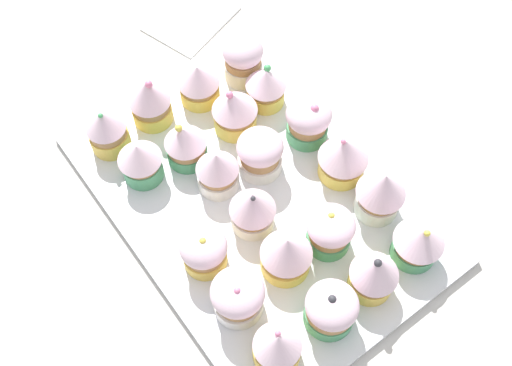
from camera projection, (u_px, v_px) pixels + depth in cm
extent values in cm
cube|color=beige|center=(256.00, 204.00, 84.64)|extent=(180.00, 180.00, 3.00)
cube|color=silver|center=(256.00, 196.00, 82.82)|extent=(48.45, 34.26, 1.20)
cylinder|color=#4C9E6B|center=(414.00, 250.00, 77.11)|extent=(5.68, 5.68, 2.33)
cylinder|color=#AD7F51|center=(418.00, 243.00, 75.47)|extent=(5.30, 5.30, 1.44)
cone|color=silver|center=(422.00, 235.00, 73.51)|extent=(6.28, 6.28, 3.10)
sphere|color=#EAD64C|center=(427.00, 233.00, 72.07)|extent=(0.78, 0.78, 0.78)
cylinder|color=white|center=(377.00, 203.00, 80.09)|extent=(5.72, 5.72, 2.76)
cylinder|color=#AD7F51|center=(380.00, 195.00, 78.24)|extent=(5.21, 5.21, 1.50)
cone|color=silver|center=(384.00, 184.00, 75.86)|extent=(6.29, 6.29, 3.97)
cylinder|color=#EFC651|center=(341.00, 167.00, 82.92)|extent=(6.08, 6.08, 2.51)
cylinder|color=#AD7F51|center=(343.00, 160.00, 81.33)|extent=(5.67, 5.67, 1.15)
cone|color=silver|center=(345.00, 150.00, 79.22)|extent=(6.66, 6.66, 3.70)
sphere|color=pink|center=(343.00, 141.00, 77.74)|extent=(0.68, 0.68, 0.68)
cylinder|color=#4C9E6B|center=(307.00, 131.00, 85.94)|extent=(5.71, 5.71, 2.33)
cylinder|color=#AD7F51|center=(308.00, 123.00, 84.31)|extent=(5.21, 5.21, 1.43)
ellipsoid|color=silver|center=(309.00, 115.00, 82.69)|extent=(6.23, 6.23, 3.81)
sphere|color=pink|center=(314.00, 108.00, 81.05)|extent=(1.17, 1.17, 1.17)
cylinder|color=#EFC651|center=(266.00, 95.00, 88.82)|extent=(5.32, 5.32, 2.52)
cylinder|color=#AD7F51|center=(266.00, 88.00, 87.25)|extent=(4.85, 4.85, 1.08)
cone|color=silver|center=(266.00, 78.00, 85.54)|extent=(5.77, 5.77, 2.87)
sphere|color=#4CB266|center=(267.00, 68.00, 84.81)|extent=(1.06, 1.06, 1.06)
cylinder|color=white|center=(243.00, 69.00, 91.07)|extent=(5.58, 5.58, 2.71)
cylinder|color=#AD7F51|center=(243.00, 60.00, 89.29)|extent=(5.26, 5.26, 1.37)
ellipsoid|color=silver|center=(243.00, 51.00, 87.64)|extent=(5.82, 5.82, 4.05)
cylinder|color=#EFC651|center=(371.00, 282.00, 74.87)|extent=(5.43, 5.43, 2.62)
cylinder|color=#AD7F51|center=(373.00, 276.00, 73.19)|extent=(5.20, 5.20, 1.24)
cone|color=silver|center=(377.00, 267.00, 70.93)|extent=(5.85, 5.85, 3.96)
sphere|color=#333338|center=(378.00, 263.00, 69.24)|extent=(0.95, 0.95, 0.95)
cylinder|color=#4C9E6B|center=(328.00, 238.00, 77.91)|extent=(5.58, 5.58, 2.25)
cylinder|color=#AD7F51|center=(330.00, 232.00, 76.28)|extent=(5.09, 5.09, 1.50)
ellipsoid|color=silver|center=(331.00, 226.00, 74.78)|extent=(5.97, 5.97, 3.28)
sphere|color=#EAD64C|center=(331.00, 216.00, 73.73)|extent=(0.85, 0.85, 0.85)
cylinder|color=white|center=(260.00, 162.00, 83.41)|extent=(5.90, 5.90, 2.30)
cylinder|color=#AD7F51|center=(260.00, 155.00, 81.74)|extent=(5.24, 5.24, 1.55)
ellipsoid|color=silver|center=(260.00, 147.00, 80.15)|extent=(6.12, 6.12, 3.54)
cylinder|color=#EFC651|center=(235.00, 120.00, 86.53)|extent=(5.92, 5.92, 2.74)
cylinder|color=#AD7F51|center=(235.00, 112.00, 84.86)|extent=(5.47, 5.47, 1.09)
cone|color=silver|center=(234.00, 103.00, 83.00)|extent=(6.26, 6.26, 3.20)
sphere|color=pink|center=(230.00, 95.00, 81.84)|extent=(1.01, 1.01, 1.01)
cylinder|color=#EFC651|center=(200.00, 92.00, 89.18)|extent=(5.66, 5.66, 2.38)
cylinder|color=#AD7F51|center=(199.00, 85.00, 87.69)|extent=(5.23, 5.23, 1.04)
cone|color=silver|center=(198.00, 75.00, 85.81)|extent=(5.85, 5.85, 3.29)
cylinder|color=#4C9E6B|center=(329.00, 314.00, 73.01)|extent=(5.99, 5.99, 2.34)
cylinder|color=#AD7F51|center=(331.00, 310.00, 71.48)|extent=(5.70, 5.70, 1.19)
ellipsoid|color=silver|center=(332.00, 305.00, 70.06)|extent=(6.18, 6.18, 3.44)
sphere|color=#333338|center=(332.00, 299.00, 68.75)|extent=(1.01, 1.01, 1.01)
cylinder|color=#EFC651|center=(285.00, 261.00, 76.32)|extent=(6.13, 6.13, 2.32)
cylinder|color=#AD7F51|center=(286.00, 256.00, 74.74)|extent=(5.42, 5.42, 1.34)
cone|color=silver|center=(287.00, 247.00, 72.52)|extent=(6.36, 6.36, 3.77)
cylinder|color=white|center=(253.00, 218.00, 79.32)|extent=(5.53, 5.53, 2.21)
cylinder|color=#AD7F51|center=(253.00, 212.00, 77.75)|extent=(5.00, 5.00, 1.40)
cone|color=silver|center=(253.00, 202.00, 75.51)|extent=(5.90, 5.90, 3.76)
sphere|color=#333338|center=(253.00, 199.00, 73.72)|extent=(0.63, 0.63, 0.63)
cylinder|color=white|center=(218.00, 179.00, 82.06)|extent=(5.50, 5.50, 2.38)
cylinder|color=#AD7F51|center=(218.00, 172.00, 80.39)|extent=(4.93, 4.93, 1.46)
cone|color=silver|center=(217.00, 162.00, 78.34)|extent=(5.59, 5.59, 3.27)
cylinder|color=#4C9E6B|center=(187.00, 153.00, 84.14)|extent=(5.47, 5.47, 2.29)
cylinder|color=#AD7F51|center=(186.00, 145.00, 82.52)|extent=(5.16, 5.16, 1.45)
cone|color=silver|center=(184.00, 136.00, 80.57)|extent=(5.66, 5.66, 3.03)
sphere|color=#EAD64C|center=(179.00, 128.00, 79.52)|extent=(1.00, 1.00, 1.00)
cylinder|color=#EFC651|center=(153.00, 113.00, 87.35)|extent=(5.59, 5.59, 2.50)
cylinder|color=#AD7F51|center=(150.00, 104.00, 85.62)|extent=(5.15, 5.15, 1.48)
cone|color=silver|center=(148.00, 92.00, 83.34)|extent=(5.82, 5.82, 3.77)
sphere|color=pink|center=(149.00, 84.00, 81.83)|extent=(1.07, 1.07, 1.07)
cylinder|color=#EFC651|center=(277.00, 351.00, 70.72)|extent=(5.50, 5.50, 2.65)
cylinder|color=#AD7F51|center=(277.00, 347.00, 69.06)|extent=(5.27, 5.27, 1.16)
cone|color=silver|center=(278.00, 342.00, 67.21)|extent=(5.52, 5.52, 3.12)
sphere|color=pink|center=(278.00, 333.00, 66.17)|extent=(0.69, 0.69, 0.69)
cylinder|color=white|center=(238.00, 303.00, 73.70)|extent=(5.94, 5.94, 2.33)
cylinder|color=#AD7F51|center=(238.00, 298.00, 72.02)|extent=(5.35, 5.35, 1.53)
ellipsoid|color=silver|center=(238.00, 292.00, 70.44)|extent=(6.33, 6.33, 3.53)
sphere|color=pink|center=(237.00, 291.00, 68.81)|extent=(0.82, 0.82, 0.82)
cylinder|color=#EFC651|center=(205.00, 257.00, 76.63)|extent=(5.41, 5.41, 2.24)
cylinder|color=#AD7F51|center=(204.00, 252.00, 75.20)|extent=(4.95, 4.95, 1.07)
ellipsoid|color=silver|center=(203.00, 247.00, 73.77)|extent=(5.82, 5.82, 3.69)
sphere|color=#EAD64C|center=(203.00, 241.00, 72.25)|extent=(0.86, 0.86, 0.86)
cylinder|color=#4C9E6B|center=(143.00, 169.00, 82.61)|extent=(5.32, 5.32, 2.79)
cylinder|color=#AD7F51|center=(141.00, 161.00, 80.91)|extent=(4.94, 4.94, 1.11)
cone|color=silver|center=(138.00, 153.00, 79.14)|extent=(5.83, 5.83, 2.98)
cylinder|color=#EFC651|center=(110.00, 139.00, 84.95)|extent=(5.42, 5.42, 2.80)
cylinder|color=#AD7F51|center=(107.00, 130.00, 83.10)|extent=(4.97, 4.97, 1.47)
cone|color=silver|center=(103.00, 120.00, 81.09)|extent=(5.44, 5.44, 3.16)
sphere|color=#4CB266|center=(100.00, 116.00, 79.64)|extent=(0.68, 0.68, 0.68)
cube|color=white|center=(191.00, 18.00, 99.18)|extent=(13.71, 15.56, 0.60)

